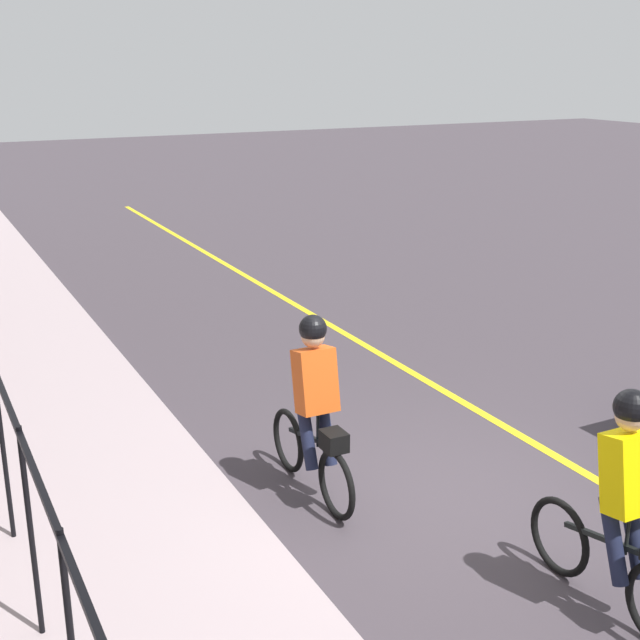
# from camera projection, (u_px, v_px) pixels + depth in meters

# --- Properties ---
(ground_plane) EXTENTS (80.00, 80.00, 0.00)m
(ground_plane) POSITION_uv_depth(u_px,v_px,m) (447.00, 502.00, 8.03)
(ground_plane) COLOR #3F373E
(lane_line_centre) EXTENTS (36.00, 0.12, 0.01)m
(lane_line_centre) POSITION_uv_depth(u_px,v_px,m) (574.00, 467.00, 8.73)
(lane_line_centre) COLOR yellow
(lane_line_centre) RESTS_ON ground
(sidewalk) EXTENTS (40.00, 3.20, 0.15)m
(sidewalk) POSITION_uv_depth(u_px,v_px,m) (87.00, 594.00, 6.54)
(sidewalk) COLOR #A39196
(sidewalk) RESTS_ON ground
(cyclist_lead) EXTENTS (1.71, 0.36, 1.83)m
(cyclist_lead) POSITION_uv_depth(u_px,v_px,m) (623.00, 507.00, 6.16)
(cyclist_lead) COLOR black
(cyclist_lead) RESTS_ON ground
(cyclist_follow) EXTENTS (1.71, 0.36, 1.83)m
(cyclist_follow) POSITION_uv_depth(u_px,v_px,m) (314.00, 409.00, 7.89)
(cyclist_follow) COLOR black
(cyclist_follow) RESTS_ON ground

